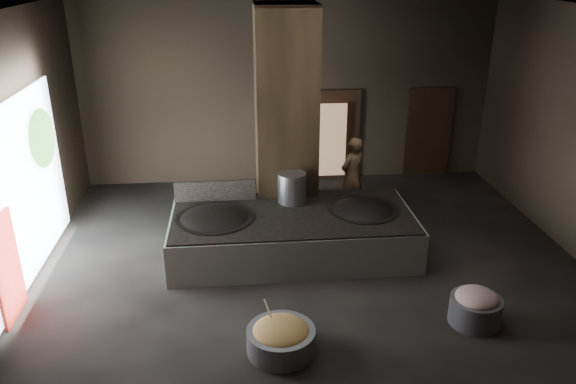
{
  "coord_description": "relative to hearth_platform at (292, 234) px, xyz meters",
  "views": [
    {
      "loc": [
        -1.29,
        -8.97,
        5.26
      ],
      "look_at": [
        -0.38,
        0.58,
        1.25
      ],
      "focal_mm": 35.0,
      "sensor_mm": 36.0,
      "label": 1
    }
  ],
  "objects": [
    {
      "name": "floor",
      "position": [
        0.3,
        -0.54,
        -0.45
      ],
      "size": [
        10.0,
        9.0,
        0.1
      ],
      "primitive_type": "cube",
      "color": "black",
      "rests_on": "ground"
    },
    {
      "name": "ceiling",
      "position": [
        0.3,
        -0.54,
        4.15
      ],
      "size": [
        10.0,
        9.0,
        0.1
      ],
      "primitive_type": "cube",
      "color": "black",
      "rests_on": "back_wall"
    },
    {
      "name": "back_wall",
      "position": [
        0.3,
        4.01,
        1.85
      ],
      "size": [
        10.0,
        0.1,
        4.5
      ],
      "primitive_type": "cube",
      "color": "black",
      "rests_on": "ground"
    },
    {
      "name": "front_wall",
      "position": [
        0.3,
        -5.09,
        1.85
      ],
      "size": [
        10.0,
        0.1,
        4.5
      ],
      "primitive_type": "cube",
      "color": "black",
      "rests_on": "ground"
    },
    {
      "name": "left_wall",
      "position": [
        -4.75,
        -0.54,
        1.85
      ],
      "size": [
        0.1,
        9.0,
        4.5
      ],
      "primitive_type": "cube",
      "color": "black",
      "rests_on": "ground"
    },
    {
      "name": "pillar",
      "position": [
        0.0,
        1.36,
        1.85
      ],
      "size": [
        1.2,
        1.2,
        4.5
      ],
      "primitive_type": "cube",
      "color": "black",
      "rests_on": "ground"
    },
    {
      "name": "hearth_platform",
      "position": [
        0.0,
        0.0,
        0.0
      ],
      "size": [
        4.57,
        2.2,
        0.79
      ],
      "primitive_type": "cube",
      "rotation": [
        0.0,
        0.0,
        0.0
      ],
      "color": "#A5B6A4",
      "rests_on": "ground"
    },
    {
      "name": "platform_cap",
      "position": [
        0.0,
        0.0,
        0.42
      ],
      "size": [
        4.47,
        2.14,
        0.03
      ],
      "primitive_type": "cube",
      "color": "black",
      "rests_on": "hearth_platform"
    },
    {
      "name": "wok_left",
      "position": [
        -1.45,
        -0.05,
        0.35
      ],
      "size": [
        1.44,
        1.44,
        0.4
      ],
      "primitive_type": "ellipsoid",
      "color": "black",
      "rests_on": "hearth_platform"
    },
    {
      "name": "wok_left_rim",
      "position": [
        -1.45,
        -0.05,
        0.42
      ],
      "size": [
        1.47,
        1.47,
        0.05
      ],
      "primitive_type": "cylinder",
      "color": "black",
      "rests_on": "hearth_platform"
    },
    {
      "name": "wok_right",
      "position": [
        1.35,
        0.05,
        0.35
      ],
      "size": [
        1.34,
        1.34,
        0.38
      ],
      "primitive_type": "ellipsoid",
      "color": "black",
      "rests_on": "hearth_platform"
    },
    {
      "name": "wok_right_rim",
      "position": [
        1.35,
        0.05,
        0.42
      ],
      "size": [
        1.37,
        1.37,
        0.05
      ],
      "primitive_type": "cylinder",
      "color": "black",
      "rests_on": "hearth_platform"
    },
    {
      "name": "stock_pot",
      "position": [
        0.05,
        0.55,
        0.73
      ],
      "size": [
        0.56,
        0.56,
        0.6
      ],
      "primitive_type": "cylinder",
      "color": "#A2A4A9",
      "rests_on": "hearth_platform"
    },
    {
      "name": "splash_guard",
      "position": [
        -1.45,
        0.75,
        0.63
      ],
      "size": [
        1.59,
        0.07,
        0.4
      ],
      "primitive_type": "cube",
      "rotation": [
        0.0,
        0.0,
        0.0
      ],
      "color": "black",
      "rests_on": "hearth_platform"
    },
    {
      "name": "cook",
      "position": [
        1.48,
        1.69,
        0.48
      ],
      "size": [
        0.76,
        0.7,
        1.75
      ],
      "primitive_type": "imported",
      "rotation": [
        0.0,
        0.0,
        3.74
      ],
      "color": "brown",
      "rests_on": "ground"
    },
    {
      "name": "veg_basin",
      "position": [
        -0.46,
        -2.91,
        -0.21
      ],
      "size": [
        1.0,
        1.0,
        0.37
      ],
      "primitive_type": "cylinder",
      "rotation": [
        0.0,
        0.0,
        -0.0
      ],
      "color": "slate",
      "rests_on": "ground"
    },
    {
      "name": "veg_fill",
      "position": [
        -0.46,
        -2.91,
        -0.05
      ],
      "size": [
        0.81,
        0.81,
        0.25
      ],
      "primitive_type": "ellipsoid",
      "color": "#94994A",
      "rests_on": "veg_basin"
    },
    {
      "name": "ladle",
      "position": [
        -0.61,
        -2.76,
        0.15
      ],
      "size": [
        0.19,
        0.37,
        0.71
      ],
      "primitive_type": "cylinder",
      "rotation": [
        0.49,
        0.0,
        -0.44
      ],
      "color": "#A2A4A9",
      "rests_on": "veg_basin"
    },
    {
      "name": "meat_basin",
      "position": [
        2.59,
        -2.51,
        -0.18
      ],
      "size": [
        0.95,
        0.95,
        0.43
      ],
      "primitive_type": "cylinder",
      "rotation": [
        0.0,
        0.0,
        0.22
      ],
      "color": "slate",
      "rests_on": "ground"
    },
    {
      "name": "meat_fill",
      "position": [
        2.59,
        -2.51,
        0.05
      ],
      "size": [
        0.66,
        0.66,
        0.25
      ],
      "primitive_type": "ellipsoid",
      "color": "#A66466",
      "rests_on": "meat_basin"
    },
    {
      "name": "doorway_near",
      "position": [
        1.5,
        3.91,
        0.7
      ],
      "size": [
        1.18,
        0.08,
        2.38
      ],
      "primitive_type": "cube",
      "color": "black",
      "rests_on": "ground"
    },
    {
      "name": "doorway_near_glow",
      "position": [
        1.34,
        3.76,
        0.65
      ],
      "size": [
        0.79,
        0.04,
        1.87
      ],
      "primitive_type": "cube",
      "color": "#8C6647",
      "rests_on": "ground"
    },
    {
      "name": "doorway_far",
      "position": [
        3.9,
        3.91,
        0.7
      ],
      "size": [
        1.18,
        0.08,
        2.38
      ],
      "primitive_type": "cube",
      "color": "black",
      "rests_on": "ground"
    },
    {
      "name": "doorway_far_glow",
      "position": [
        3.86,
        4.09,
        0.65
      ],
      "size": [
        0.88,
        0.04,
        2.09
      ],
      "primitive_type": "cube",
      "color": "#8C6647",
      "rests_on": "ground"
    },
    {
      "name": "left_opening",
      "position": [
        -4.65,
        -0.34,
        1.2
      ],
      "size": [
        0.04,
        4.2,
        3.1
      ],
      "primitive_type": "cube",
      "color": "white",
      "rests_on": "ground"
    },
    {
      "name": "pavilion_sliver",
      "position": [
        -4.58,
        -1.64,
        0.45
      ],
      "size": [
        0.05,
        0.9,
        1.7
      ],
      "primitive_type": "cube",
      "color": "maroon",
      "rests_on": "ground"
    },
    {
      "name": "tree_silhouette",
      "position": [
        -4.55,
        0.76,
        1.8
      ],
      "size": [
        0.28,
        1.1,
        1.1
      ],
      "primitive_type": "ellipsoid",
      "color": "#194714",
      "rests_on": "left_opening"
    }
  ]
}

